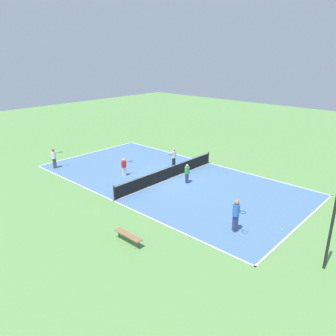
{
  "coord_description": "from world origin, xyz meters",
  "views": [
    {
      "loc": [
        16.65,
        15.32,
        8.92
      ],
      "look_at": [
        0.0,
        0.0,
        0.9
      ],
      "focal_mm": 35.0,
      "sensor_mm": 36.0,
      "label": 1
    }
  ],
  "objects_px": {
    "player_near_blue": "(236,213)",
    "player_far_white": "(174,156)",
    "player_far_green": "(187,173)",
    "player_near_white": "(54,157)",
    "fence_post_back_right": "(332,227)",
    "tennis_ball_midcourt": "(282,229)",
    "tennis_net": "(168,173)",
    "bench": "(128,236)",
    "player_coach_red": "(124,166)",
    "tennis_ball_near_net": "(168,158)"
  },
  "relations": [
    {
      "from": "player_near_white",
      "to": "tennis_ball_midcourt",
      "type": "distance_m",
      "value": 18.19
    },
    {
      "from": "bench",
      "to": "player_far_green",
      "type": "bearing_deg",
      "value": 109.65
    },
    {
      "from": "player_near_white",
      "to": "tennis_ball_midcourt",
      "type": "height_order",
      "value": "player_near_white"
    },
    {
      "from": "player_coach_red",
      "to": "tennis_ball_midcourt",
      "type": "height_order",
      "value": "player_coach_red"
    },
    {
      "from": "player_far_white",
      "to": "player_near_white",
      "type": "relative_size",
      "value": 1.01
    },
    {
      "from": "player_coach_red",
      "to": "tennis_ball_near_net",
      "type": "bearing_deg",
      "value": 25.87
    },
    {
      "from": "player_far_green",
      "to": "player_near_white",
      "type": "height_order",
      "value": "player_near_white"
    },
    {
      "from": "player_far_white",
      "to": "fence_post_back_right",
      "type": "height_order",
      "value": "fence_post_back_right"
    },
    {
      "from": "bench",
      "to": "player_coach_red",
      "type": "height_order",
      "value": "player_coach_red"
    },
    {
      "from": "tennis_net",
      "to": "player_far_green",
      "type": "xyz_separation_m",
      "value": [
        -0.4,
        1.48,
        0.28
      ]
    },
    {
      "from": "player_coach_red",
      "to": "player_near_blue",
      "type": "xyz_separation_m",
      "value": [
        1.4,
        10.6,
        0.27
      ]
    },
    {
      "from": "player_far_green",
      "to": "player_coach_red",
      "type": "bearing_deg",
      "value": 66.15
    },
    {
      "from": "tennis_net",
      "to": "bench",
      "type": "height_order",
      "value": "tennis_net"
    },
    {
      "from": "player_coach_red",
      "to": "player_near_white",
      "type": "bearing_deg",
      "value": 136.85
    },
    {
      "from": "player_far_white",
      "to": "player_far_green",
      "type": "xyz_separation_m",
      "value": [
        1.84,
        2.92,
        -0.15
      ]
    },
    {
      "from": "tennis_ball_midcourt",
      "to": "fence_post_back_right",
      "type": "relative_size",
      "value": 0.02
    },
    {
      "from": "player_far_green",
      "to": "tennis_ball_midcourt",
      "type": "bearing_deg",
      "value": -151.65
    },
    {
      "from": "bench",
      "to": "fence_post_back_right",
      "type": "xyz_separation_m",
      "value": [
        -4.45,
        7.85,
        1.66
      ]
    },
    {
      "from": "bench",
      "to": "tennis_ball_midcourt",
      "type": "bearing_deg",
      "value": 50.93
    },
    {
      "from": "tennis_net",
      "to": "player_far_white",
      "type": "height_order",
      "value": "player_far_white"
    },
    {
      "from": "player_near_blue",
      "to": "player_near_white",
      "type": "bearing_deg",
      "value": -148.74
    },
    {
      "from": "player_far_green",
      "to": "player_near_white",
      "type": "bearing_deg",
      "value": 66.42
    },
    {
      "from": "bench",
      "to": "tennis_ball_midcourt",
      "type": "height_order",
      "value": "bench"
    },
    {
      "from": "bench",
      "to": "player_far_green",
      "type": "height_order",
      "value": "player_far_green"
    },
    {
      "from": "player_far_white",
      "to": "tennis_ball_near_net",
      "type": "relative_size",
      "value": 24.1
    },
    {
      "from": "player_coach_red",
      "to": "fence_post_back_right",
      "type": "height_order",
      "value": "fence_post_back_right"
    },
    {
      "from": "player_near_blue",
      "to": "bench",
      "type": "bearing_deg",
      "value": -99.47
    },
    {
      "from": "player_near_blue",
      "to": "tennis_ball_midcourt",
      "type": "distance_m",
      "value": 2.72
    },
    {
      "from": "player_near_white",
      "to": "fence_post_back_right",
      "type": "bearing_deg",
      "value": -73.57
    },
    {
      "from": "player_near_white",
      "to": "player_near_blue",
      "type": "height_order",
      "value": "player_near_blue"
    },
    {
      "from": "tennis_ball_near_net",
      "to": "player_near_blue",
      "type": "bearing_deg",
      "value": 58.41
    },
    {
      "from": "player_far_white",
      "to": "player_near_blue",
      "type": "xyz_separation_m",
      "value": [
        5.35,
        9.08,
        0.11
      ]
    },
    {
      "from": "player_far_green",
      "to": "player_near_white",
      "type": "relative_size",
      "value": 0.87
    },
    {
      "from": "player_far_green",
      "to": "fence_post_back_right",
      "type": "height_order",
      "value": "fence_post_back_right"
    },
    {
      "from": "player_near_white",
      "to": "player_coach_red",
      "type": "bearing_deg",
      "value": -50.99
    },
    {
      "from": "player_coach_red",
      "to": "player_near_blue",
      "type": "distance_m",
      "value": 10.7
    },
    {
      "from": "player_far_white",
      "to": "player_far_green",
      "type": "distance_m",
      "value": 3.45
    },
    {
      "from": "tennis_net",
      "to": "player_far_green",
      "type": "bearing_deg",
      "value": 105.14
    },
    {
      "from": "bench",
      "to": "fence_post_back_right",
      "type": "relative_size",
      "value": 0.42
    },
    {
      "from": "tennis_net",
      "to": "player_near_white",
      "type": "height_order",
      "value": "player_near_white"
    },
    {
      "from": "bench",
      "to": "player_far_white",
      "type": "distance_m",
      "value": 11.45
    },
    {
      "from": "tennis_net",
      "to": "player_far_white",
      "type": "xyz_separation_m",
      "value": [
        -2.24,
        -1.43,
        0.44
      ]
    },
    {
      "from": "player_far_white",
      "to": "tennis_ball_midcourt",
      "type": "distance_m",
      "value": 11.49
    },
    {
      "from": "player_far_white",
      "to": "player_near_blue",
      "type": "bearing_deg",
      "value": 39.23
    },
    {
      "from": "fence_post_back_right",
      "to": "player_coach_red",
      "type": "bearing_deg",
      "value": -95.51
    },
    {
      "from": "player_coach_red",
      "to": "player_far_white",
      "type": "bearing_deg",
      "value": -0.15
    },
    {
      "from": "tennis_ball_midcourt",
      "to": "player_coach_red",
      "type": "bearing_deg",
      "value": -88.28
    },
    {
      "from": "player_near_blue",
      "to": "player_far_white",
      "type": "bearing_deg",
      "value": 176.21
    },
    {
      "from": "player_near_blue",
      "to": "tennis_ball_midcourt",
      "type": "xyz_separation_m",
      "value": [
        -1.77,
        1.8,
        -1.01
      ]
    },
    {
      "from": "player_coach_red",
      "to": "player_far_green",
      "type": "xyz_separation_m",
      "value": [
        -2.11,
        4.44,
        0.01
      ]
    }
  ]
}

